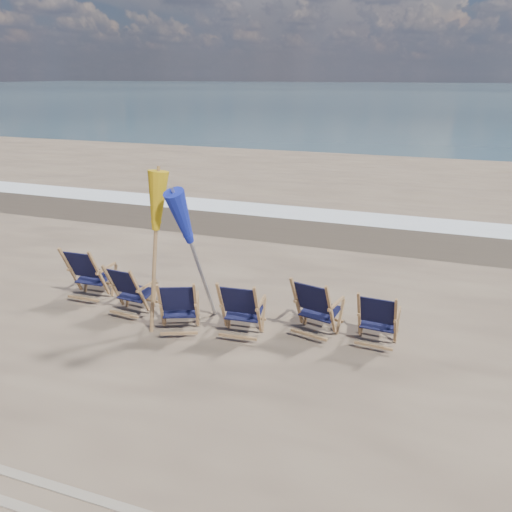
# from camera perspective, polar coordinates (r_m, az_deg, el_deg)

# --- Properties ---
(ocean) EXTENTS (400.00, 400.00, 0.00)m
(ocean) POSITION_cam_1_polar(r_m,az_deg,el_deg) (133.16, 19.02, 17.47)
(ocean) COLOR #38525D
(ocean) RESTS_ON ground
(surf_foam) EXTENTS (200.00, 1.40, 0.01)m
(surf_foam) POSITION_cam_1_polar(r_m,az_deg,el_deg) (14.12, 8.20, 4.62)
(surf_foam) COLOR silver
(surf_foam) RESTS_ON ground
(wet_sand_strip) EXTENTS (200.00, 2.60, 0.00)m
(wet_sand_strip) POSITION_cam_1_polar(r_m,az_deg,el_deg) (12.70, 6.85, 2.93)
(wet_sand_strip) COLOR #42362A
(wet_sand_strip) RESTS_ON ground
(beach_chair_0) EXTENTS (0.67, 0.75, 1.02)m
(beach_chair_0) POSITION_cam_1_polar(r_m,az_deg,el_deg) (8.84, -17.47, -2.18)
(beach_chair_0) COLOR black
(beach_chair_0) RESTS_ON ground
(beach_chair_1) EXTENTS (0.65, 0.72, 0.92)m
(beach_chair_1) POSITION_cam_1_polar(r_m,az_deg,el_deg) (8.10, -13.16, -4.20)
(beach_chair_1) COLOR black
(beach_chair_1) RESTS_ON ground
(beach_chair_2) EXTENTS (0.80, 0.84, 0.92)m
(beach_chair_2) POSITION_cam_1_polar(r_m,az_deg,el_deg) (7.49, -6.88, -5.84)
(beach_chair_2) COLOR black
(beach_chair_2) RESTS_ON ground
(beach_chair_3) EXTENTS (0.67, 0.74, 0.96)m
(beach_chair_3) POSITION_cam_1_polar(r_m,az_deg,el_deg) (7.26, 0.18, -6.43)
(beach_chair_3) COLOR black
(beach_chair_3) RESTS_ON ground
(beach_chair_4) EXTENTS (0.77, 0.83, 0.98)m
(beach_chair_4) POSITION_cam_1_polar(r_m,az_deg,el_deg) (7.30, 8.51, -6.39)
(beach_chair_4) COLOR black
(beach_chair_4) RESTS_ON ground
(beach_chair_5) EXTENTS (0.62, 0.69, 0.91)m
(beach_chair_5) POSITION_cam_1_polar(r_m,az_deg,el_deg) (7.28, 15.62, -7.40)
(beach_chair_5) COLOR black
(beach_chair_5) RESTS_ON ground
(umbrella_yellow) EXTENTS (0.30, 0.30, 2.44)m
(umbrella_yellow) POSITION_cam_1_polar(r_m,az_deg,el_deg) (7.27, -11.94, 5.11)
(umbrella_yellow) COLOR olive
(umbrella_yellow) RESTS_ON ground
(umbrella_blue) EXTENTS (0.30, 0.30, 2.35)m
(umbrella_blue) POSITION_cam_1_polar(r_m,az_deg,el_deg) (7.34, -6.90, 4.90)
(umbrella_blue) COLOR #A5A5AD
(umbrella_blue) RESTS_ON ground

